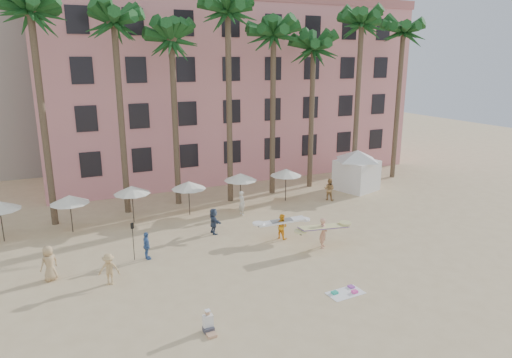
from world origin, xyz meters
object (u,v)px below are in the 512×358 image
object	(u,v)px
pink_hotel	(224,90)
carrier_white	(282,225)
cabana	(357,167)
carrier_yellow	(323,231)

from	to	relation	value
pink_hotel	carrier_white	xyz separation A→B (m)	(-4.03, -20.33, -7.12)
carrier_white	cabana	bearing A→B (deg)	32.86
pink_hotel	carrier_yellow	world-z (taller)	pink_hotel
pink_hotel	cabana	bearing A→B (deg)	-61.68
pink_hotel	carrier_yellow	distance (m)	23.80
cabana	pink_hotel	bearing A→B (deg)	118.32
pink_hotel	carrier_white	bearing A→B (deg)	-101.21
pink_hotel	cabana	xyz separation A→B (m)	(7.09, -13.15, -5.93)
cabana	carrier_white	distance (m)	13.28
cabana	carrier_yellow	xyz separation A→B (m)	(-9.50, -9.48, -1.03)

